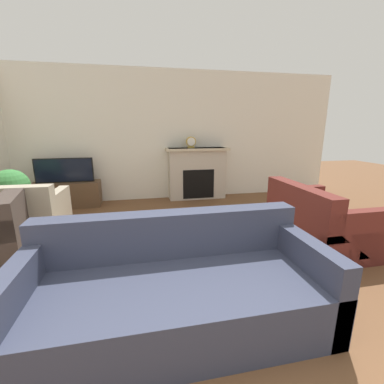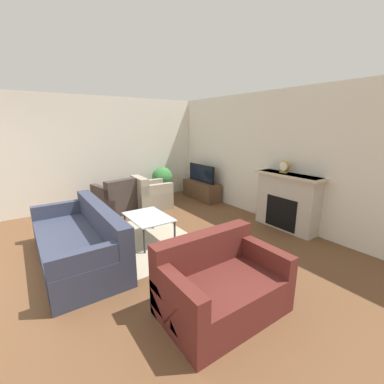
# 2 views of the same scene
# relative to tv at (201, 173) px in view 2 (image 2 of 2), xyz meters

# --- Properties ---
(wall_back) EXTENTS (8.39, 0.06, 2.70)m
(wall_back) POSITION_rel_tv_xyz_m (1.66, 0.32, 0.62)
(wall_back) COLOR silver
(wall_back) RESTS_ON ground_plane
(wall_left) EXTENTS (0.06, 8.00, 2.70)m
(wall_left) POSITION_rel_tv_xyz_m (-1.07, -2.21, 0.62)
(wall_left) COLOR silver
(wall_left) RESTS_ON ground_plane
(area_rug) EXTENTS (2.14, 1.85, 0.00)m
(area_rug) POSITION_rel_tv_xyz_m (1.59, -2.54, -0.73)
(area_rug) COLOR #B7A88E
(area_rug) RESTS_ON ground_plane
(fireplace) EXTENTS (1.35, 0.39, 1.11)m
(fireplace) POSITION_rel_tv_xyz_m (2.65, 0.12, -0.15)
(fireplace) COLOR #BCB2A3
(fireplace) RESTS_ON ground_plane
(tv_stand) EXTENTS (1.25, 0.42, 0.50)m
(tv_stand) POSITION_rel_tv_xyz_m (0.00, 0.00, -0.48)
(tv_stand) COLOR brown
(tv_stand) RESTS_ON ground_plane
(tv) EXTENTS (1.06, 0.06, 0.47)m
(tv) POSITION_rel_tv_xyz_m (0.00, 0.00, 0.00)
(tv) COLOR black
(tv) RESTS_ON tv_stand
(couch_sectional) EXTENTS (2.28, 0.98, 0.82)m
(couch_sectional) POSITION_rel_tv_xyz_m (1.65, -3.53, -0.45)
(couch_sectional) COLOR #33384C
(couch_sectional) RESTS_ON ground_plane
(couch_loveseat) EXTENTS (0.89, 1.32, 0.82)m
(couch_loveseat) POSITION_rel_tv_xyz_m (3.70, -2.49, -0.44)
(couch_loveseat) COLOR #5B231E
(couch_loveseat) RESTS_ON ground_plane
(armchair_by_window) EXTENTS (1.00, 0.90, 0.82)m
(armchair_by_window) POSITION_rel_tv_xyz_m (-0.28, -2.33, -0.43)
(armchair_by_window) COLOR #3D332D
(armchair_by_window) RESTS_ON ground_plane
(armchair_accent) EXTENTS (0.74, 0.85, 0.82)m
(armchair_accent) POSITION_rel_tv_xyz_m (-0.03, -1.53, -0.43)
(armchair_accent) COLOR #9E937F
(armchair_accent) RESTS_ON ground_plane
(coffee_table) EXTENTS (0.94, 0.65, 0.45)m
(coffee_table) POSITION_rel_tv_xyz_m (1.59, -2.35, -0.33)
(coffee_table) COLOR #333338
(coffee_table) RESTS_ON ground_plane
(potted_plant) EXTENTS (0.56, 0.56, 0.91)m
(potted_plant) POSITION_rel_tv_xyz_m (-0.55, -0.92, -0.16)
(potted_plant) COLOR #47474C
(potted_plant) RESTS_ON ground_plane
(mantel_clock) EXTENTS (0.21, 0.07, 0.24)m
(mantel_clock) POSITION_rel_tv_xyz_m (2.52, 0.12, 0.50)
(mantel_clock) COLOR #B79338
(mantel_clock) RESTS_ON fireplace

